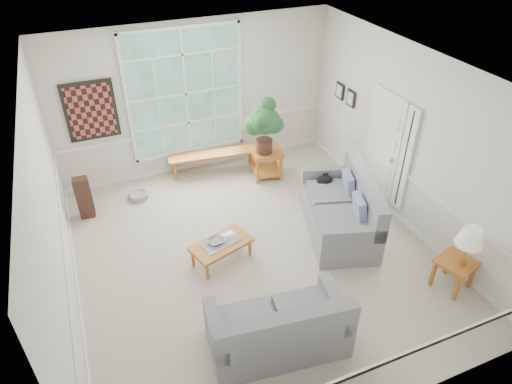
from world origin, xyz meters
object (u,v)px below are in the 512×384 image
(coffee_table, at_px, (222,251))
(side_table, at_px, (453,274))
(loveseat_front, at_px, (278,320))
(loveseat_right, at_px, (339,206))
(end_table, at_px, (267,163))

(coffee_table, bearing_deg, side_table, -49.12)
(loveseat_front, bearing_deg, loveseat_right, 49.16)
(coffee_table, bearing_deg, loveseat_right, -18.47)
(side_table, bearing_deg, loveseat_right, 115.84)
(loveseat_front, relative_size, coffee_table, 1.83)
(end_table, bearing_deg, coffee_table, -129.49)
(coffee_table, bearing_deg, loveseat_front, -102.80)
(loveseat_right, xyz_separation_m, loveseat_front, (-1.95, -1.74, -0.05))
(loveseat_front, relative_size, side_table, 3.50)
(loveseat_front, height_order, end_table, loveseat_front)
(loveseat_right, height_order, side_table, loveseat_right)
(loveseat_front, height_order, coffee_table, loveseat_front)
(loveseat_front, relative_size, end_table, 2.95)
(coffee_table, relative_size, end_table, 1.61)
(side_table, bearing_deg, end_table, 108.48)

